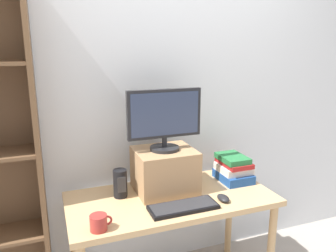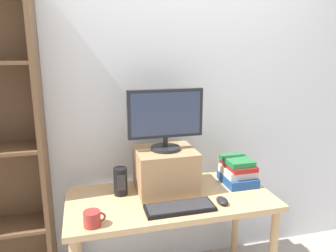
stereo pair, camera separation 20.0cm
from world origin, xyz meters
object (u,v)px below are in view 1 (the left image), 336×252
Objects in this scene: riser_box at (165,170)px; keyboard at (183,207)px; computer_mouse at (223,198)px; desk_speaker at (120,183)px; book_stack at (233,169)px; computer_monitor at (165,118)px; desk at (171,209)px; coffee_mug at (99,223)px.

keyboard is at bearing -87.60° from riser_box.
computer_mouse is 0.58× the size of desk_speaker.
book_stack is at bearing -1.91° from riser_box.
computer_monitor reaches higher than riser_box.
computer_mouse is at bearing -25.97° from desk_speaker.
riser_box is at bearing 135.56° from computer_mouse.
desk_speaker is (-0.58, 0.28, 0.07)m from computer_mouse.
desk is 2.69× the size of computer_monitor.
desk is at bearing 148.05° from computer_mouse.
computer_mouse is (0.28, -0.28, -0.12)m from riser_box.
coffee_mug is at bearing -154.76° from desk.
book_stack is (0.23, 0.26, 0.07)m from computer_mouse.
computer_mouse is (0.28, -0.17, 0.10)m from desk.
riser_box reaches higher than computer_mouse.
computer_mouse reaches higher than desk.
desk is 0.20m from keyboard.
computer_monitor is 1.18× the size of keyboard.
book_stack reaches higher than desk_speaker.
desk is 3.39× the size of riser_box.
book_stack is 1.44× the size of desk_speaker.
desk is at bearing -86.41° from riser_box.
riser_box is at bearing 178.09° from book_stack.
riser_box is at bearing 93.59° from desk.
desk_speaker is at bearing 160.08° from desk.
desk is 0.56m from coffee_mug.
riser_box is 0.79× the size of computer_monitor.
desk_speaker is at bearing 178.87° from computer_monitor.
computer_mouse is 0.88× the size of coffee_mug.
coffee_mug is at bearing -173.98° from keyboard.
coffee_mug is (-0.49, -0.23, 0.13)m from desk.
coffee_mug reaches higher than keyboard.
computer_monitor is 1.87× the size of book_stack.
desk is 10.95× the size of coffee_mug.
computer_monitor is at bearing 178.26° from book_stack.
coffee_mug is at bearing -162.21° from book_stack.
computer_mouse is 0.35m from book_stack.
riser_box is 2.13× the size of desk_speaker.
coffee_mug is (-1.00, -0.32, -0.04)m from book_stack.
computer_monitor is 0.74m from coffee_mug.
keyboard is (0.01, -0.18, 0.10)m from desk.
desk is 3.18× the size of keyboard.
computer_mouse is at bearing -44.44° from riser_box.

